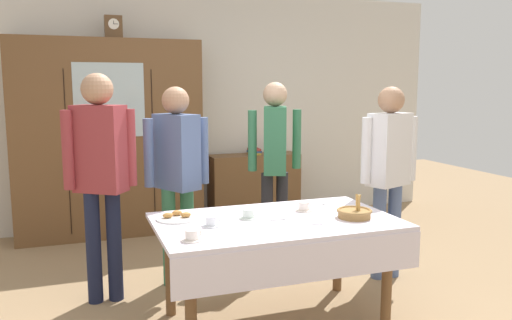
{
  "coord_description": "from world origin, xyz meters",
  "views": [
    {
      "loc": [
        -1.26,
        -3.34,
        1.62
      ],
      "look_at": [
        0.0,
        0.2,
        1.08
      ],
      "focal_mm": 36.15,
      "sensor_mm": 36.0,
      "label": 1
    }
  ],
  "objects_px": {
    "book_stack": "(254,151)",
    "person_beside_shelf": "(389,164)",
    "pastry_plate": "(177,217)",
    "person_by_cabinet": "(275,153)",
    "person_behind_table_right": "(177,166)",
    "tea_cup_mid_right": "(212,222)",
    "dining_table": "(278,235)",
    "wall_cabinet": "(110,139)",
    "tea_cup_near_left": "(248,215)",
    "spoon_front_edge": "(281,219)",
    "bookshelf_low": "(254,187)",
    "mantel_clock": "(113,27)",
    "tea_cup_mid_left": "(192,236)",
    "bread_basket": "(354,213)",
    "person_near_right_end": "(100,165)",
    "spoon_back_edge": "(318,224)",
    "spoon_mid_right": "(321,205)"
  },
  "relations": [
    {
      "from": "spoon_front_edge",
      "to": "person_behind_table_right",
      "type": "xyz_separation_m",
      "value": [
        -0.52,
        0.93,
        0.25
      ]
    },
    {
      "from": "bookshelf_low",
      "to": "dining_table",
      "type": "bearing_deg",
      "value": -106.12
    },
    {
      "from": "book_stack",
      "to": "person_by_cabinet",
      "type": "bearing_deg",
      "value": -101.57
    },
    {
      "from": "spoon_front_edge",
      "to": "person_beside_shelf",
      "type": "height_order",
      "value": "person_beside_shelf"
    },
    {
      "from": "dining_table",
      "to": "tea_cup_near_left",
      "type": "bearing_deg",
      "value": 145.25
    },
    {
      "from": "tea_cup_mid_left",
      "to": "person_by_cabinet",
      "type": "distance_m",
      "value": 1.91
    },
    {
      "from": "pastry_plate",
      "to": "spoon_front_edge",
      "type": "height_order",
      "value": "pastry_plate"
    },
    {
      "from": "tea_cup_mid_left",
      "to": "person_near_right_end",
      "type": "xyz_separation_m",
      "value": [
        -0.45,
        1.03,
        0.29
      ]
    },
    {
      "from": "mantel_clock",
      "to": "book_stack",
      "type": "xyz_separation_m",
      "value": [
        1.58,
        0.05,
        -1.38
      ]
    },
    {
      "from": "dining_table",
      "to": "person_behind_table_right",
      "type": "xyz_separation_m",
      "value": [
        -0.49,
        0.93,
        0.36
      ]
    },
    {
      "from": "book_stack",
      "to": "pastry_plate",
      "type": "height_order",
      "value": "book_stack"
    },
    {
      "from": "dining_table",
      "to": "spoon_back_edge",
      "type": "bearing_deg",
      "value": -40.74
    },
    {
      "from": "pastry_plate",
      "to": "person_by_cabinet",
      "type": "distance_m",
      "value": 1.52
    },
    {
      "from": "person_near_right_end",
      "to": "person_behind_table_right",
      "type": "xyz_separation_m",
      "value": [
        0.59,
        0.16,
        -0.07
      ]
    },
    {
      "from": "person_beside_shelf",
      "to": "mantel_clock",
      "type": "bearing_deg",
      "value": 133.71
    },
    {
      "from": "pastry_plate",
      "to": "wall_cabinet",
      "type": "bearing_deg",
      "value": 96.62
    },
    {
      "from": "spoon_back_edge",
      "to": "person_behind_table_right",
      "type": "relative_size",
      "value": 0.07
    },
    {
      "from": "bookshelf_low",
      "to": "person_near_right_end",
      "type": "relative_size",
      "value": 0.63
    },
    {
      "from": "spoon_front_edge",
      "to": "bookshelf_low",
      "type": "bearing_deg",
      "value": 74.37
    },
    {
      "from": "mantel_clock",
      "to": "tea_cup_near_left",
      "type": "xyz_separation_m",
      "value": [
        0.65,
        -2.47,
        -1.47
      ]
    },
    {
      "from": "person_by_cabinet",
      "to": "wall_cabinet",
      "type": "bearing_deg",
      "value": 136.37
    },
    {
      "from": "pastry_plate",
      "to": "person_near_right_end",
      "type": "height_order",
      "value": "person_near_right_end"
    },
    {
      "from": "bread_basket",
      "to": "tea_cup_mid_right",
      "type": "bearing_deg",
      "value": 172.6
    },
    {
      "from": "dining_table",
      "to": "wall_cabinet",
      "type": "relative_size",
      "value": 0.77
    },
    {
      "from": "person_behind_table_right",
      "to": "tea_cup_mid_right",
      "type": "bearing_deg",
      "value": -87.42
    },
    {
      "from": "mantel_clock",
      "to": "tea_cup_mid_right",
      "type": "xyz_separation_m",
      "value": [
        0.36,
        -2.57,
        -1.47
      ]
    },
    {
      "from": "tea_cup_mid_left",
      "to": "person_behind_table_right",
      "type": "relative_size",
      "value": 0.08
    },
    {
      "from": "mantel_clock",
      "to": "spoon_front_edge",
      "type": "distance_m",
      "value": 3.1
    },
    {
      "from": "spoon_mid_right",
      "to": "person_by_cabinet",
      "type": "bearing_deg",
      "value": 89.55
    },
    {
      "from": "bread_basket",
      "to": "person_beside_shelf",
      "type": "distance_m",
      "value": 0.93
    },
    {
      "from": "tea_cup_near_left",
      "to": "spoon_front_edge",
      "type": "xyz_separation_m",
      "value": [
        0.2,
        -0.11,
        -0.02
      ]
    },
    {
      "from": "tea_cup_mid_left",
      "to": "bread_basket",
      "type": "distance_m",
      "value": 1.17
    },
    {
      "from": "tea_cup_mid_right",
      "to": "person_by_cabinet",
      "type": "relative_size",
      "value": 0.08
    },
    {
      "from": "tea_cup_near_left",
      "to": "person_near_right_end",
      "type": "distance_m",
      "value": 1.17
    },
    {
      "from": "wall_cabinet",
      "to": "person_near_right_end",
      "type": "relative_size",
      "value": 1.23
    },
    {
      "from": "person_near_right_end",
      "to": "tea_cup_mid_left",
      "type": "bearing_deg",
      "value": -66.55
    },
    {
      "from": "person_beside_shelf",
      "to": "person_near_right_end",
      "type": "bearing_deg",
      "value": 172.77
    },
    {
      "from": "bread_basket",
      "to": "person_beside_shelf",
      "type": "height_order",
      "value": "person_beside_shelf"
    },
    {
      "from": "bread_basket",
      "to": "person_near_right_end",
      "type": "xyz_separation_m",
      "value": [
        -1.61,
        0.89,
        0.29
      ]
    },
    {
      "from": "wall_cabinet",
      "to": "tea_cup_near_left",
      "type": "height_order",
      "value": "wall_cabinet"
    },
    {
      "from": "bookshelf_low",
      "to": "tea_cup_near_left",
      "type": "xyz_separation_m",
      "value": [
        -0.93,
        -2.52,
        0.35
      ]
    },
    {
      "from": "book_stack",
      "to": "person_beside_shelf",
      "type": "bearing_deg",
      "value": -78.76
    },
    {
      "from": "bookshelf_low",
      "to": "wall_cabinet",
      "type": "bearing_deg",
      "value": -178.26
    },
    {
      "from": "person_near_right_end",
      "to": "person_beside_shelf",
      "type": "bearing_deg",
      "value": -7.23
    },
    {
      "from": "wall_cabinet",
      "to": "bookshelf_low",
      "type": "height_order",
      "value": "wall_cabinet"
    },
    {
      "from": "dining_table",
      "to": "book_stack",
      "type": "height_order",
      "value": "book_stack"
    },
    {
      "from": "wall_cabinet",
      "to": "tea_cup_mid_right",
      "type": "height_order",
      "value": "wall_cabinet"
    },
    {
      "from": "book_stack",
      "to": "person_behind_table_right",
      "type": "height_order",
      "value": "person_behind_table_right"
    },
    {
      "from": "tea_cup_near_left",
      "to": "pastry_plate",
      "type": "height_order",
      "value": "tea_cup_near_left"
    },
    {
      "from": "pastry_plate",
      "to": "person_beside_shelf",
      "type": "distance_m",
      "value": 1.85
    }
  ]
}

